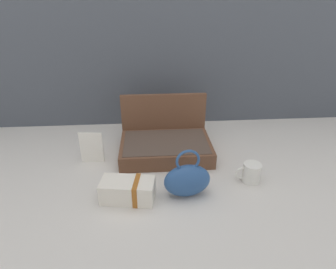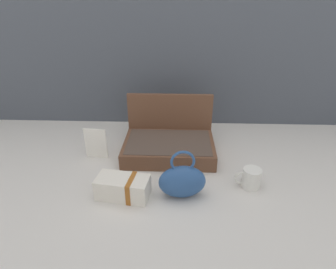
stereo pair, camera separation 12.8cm
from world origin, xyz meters
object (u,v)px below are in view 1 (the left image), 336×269
teal_pouch_handbag (187,180)px  coffee_mug (251,173)px  cream_toiletry_bag (129,190)px  info_card_left (92,147)px  open_suitcase (166,142)px

teal_pouch_handbag → coffee_mug: 0.32m
cream_toiletry_bag → info_card_left: info_card_left is taller
cream_toiletry_bag → info_card_left: (-0.20, 0.31, 0.04)m
teal_pouch_handbag → coffee_mug: (0.30, 0.08, -0.03)m
open_suitcase → coffee_mug: size_ratio=4.02×
info_card_left → coffee_mug: bearing=-11.4°
teal_pouch_handbag → cream_toiletry_bag: teal_pouch_handbag is taller
open_suitcase → coffee_mug: open_suitcase is taller
open_suitcase → info_card_left: (-0.38, -0.07, 0.02)m
coffee_mug → cream_toiletry_bag: bearing=-171.1°
teal_pouch_handbag → info_card_left: bearing=145.9°
teal_pouch_handbag → info_card_left: 0.54m
open_suitcase → info_card_left: 0.39m
cream_toiletry_bag → coffee_mug: 0.56m
cream_toiletry_bag → teal_pouch_handbag: bearing=2.3°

